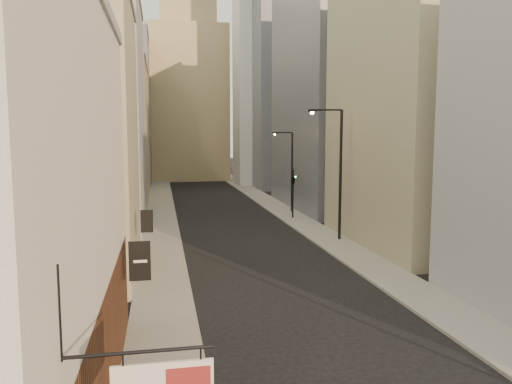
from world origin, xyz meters
name	(u,v)px	position (x,y,z in m)	size (l,w,h in m)	color
sidewalk_left	(161,205)	(-6.50, 55.00, 0.07)	(3.00, 140.00, 0.15)	gray
sidewalk_right	(268,202)	(6.50, 55.00, 0.07)	(3.00, 140.00, 0.15)	gray
left_bldg_beige	(63,140)	(-12.00, 26.00, 8.00)	(8.00, 12.00, 16.00)	gray
left_bldg_grey	(96,116)	(-12.00, 42.00, 10.00)	(8.00, 16.00, 20.00)	#9F9FA4
left_bldg_tan	(115,133)	(-12.00, 60.00, 8.50)	(8.00, 18.00, 17.00)	tan
left_bldg_wingrid	(125,112)	(-12.00, 80.00, 12.00)	(8.00, 20.00, 24.00)	gray
right_bldg_beige	(412,112)	(12.00, 30.00, 10.00)	(8.00, 16.00, 20.00)	gray
right_bldg_wingrid	(326,93)	(12.00, 50.00, 13.00)	(8.00, 20.00, 26.00)	gray
highrise	(307,31)	(18.00, 78.00, 25.66)	(21.00, 23.00, 51.20)	gray
clock_tower	(188,86)	(-1.00, 92.00, 17.63)	(14.00, 14.00, 44.90)	tan
white_tower	(260,73)	(10.00, 78.00, 18.61)	(8.00, 8.00, 41.50)	silver
streetlamp_mid	(337,166)	(6.97, 32.06, 5.86)	(2.67, 0.66, 10.26)	black
streetlamp_far	(290,167)	(7.02, 46.57, 4.92)	(2.26, 0.26, 8.61)	black
traffic_light_right	(293,180)	(6.30, 42.65, 3.88)	(0.72, 0.72, 5.00)	black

